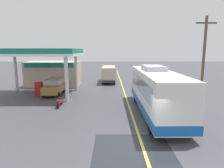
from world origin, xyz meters
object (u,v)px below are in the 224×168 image
object	(u,v)px
motorcycle_parked_forecourt	(60,102)
pedestrian_near_pump	(59,82)
car_at_pump	(55,86)
minibus_opposing_lane	(109,73)
coach_bus_main	(155,92)

from	to	relation	value
motorcycle_parked_forecourt	pedestrian_near_pump	size ratio (longest dim) A/B	1.08
car_at_pump	motorcycle_parked_forecourt	xyz separation A→B (m)	(1.81, -4.90, -0.57)
car_at_pump	minibus_opposing_lane	size ratio (longest dim) A/B	0.69
pedestrian_near_pump	car_at_pump	bearing A→B (deg)	-83.49
motorcycle_parked_forecourt	car_at_pump	bearing A→B (deg)	110.27
minibus_opposing_lane	pedestrian_near_pump	bearing A→B (deg)	-139.78
car_at_pump	pedestrian_near_pump	world-z (taller)	car_at_pump
minibus_opposing_lane	motorcycle_parked_forecourt	world-z (taller)	minibus_opposing_lane
minibus_opposing_lane	motorcycle_parked_forecourt	size ratio (longest dim) A/B	3.41
motorcycle_parked_forecourt	minibus_opposing_lane	bearing A→B (deg)	72.69
car_at_pump	pedestrian_near_pump	xyz separation A→B (m)	(-0.37, 3.26, -0.08)
coach_bus_main	motorcycle_parked_forecourt	distance (m)	8.35
minibus_opposing_lane	coach_bus_main	bearing A→B (deg)	-76.13
motorcycle_parked_forecourt	pedestrian_near_pump	world-z (taller)	pedestrian_near_pump
coach_bus_main	minibus_opposing_lane	distance (m)	15.90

